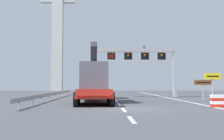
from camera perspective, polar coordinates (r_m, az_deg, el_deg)
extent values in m
plane|color=#424449|center=(18.77, 3.72, -8.07)|extent=(112.00, 112.00, 0.00)
cube|color=silver|center=(12.78, 4.14, -10.39)|extent=(0.20, 2.60, 0.01)
cube|color=silver|center=(17.57, 2.50, -8.40)|extent=(0.20, 2.60, 0.01)
cube|color=silver|center=(22.38, 1.56, -7.26)|extent=(0.20, 2.60, 0.01)
cube|color=silver|center=(27.20, 0.96, -6.52)|extent=(0.20, 2.60, 0.01)
cube|color=silver|center=(32.02, 0.54, -6.00)|extent=(0.20, 2.60, 0.01)
cube|color=silver|center=(36.84, 0.24, -5.62)|extent=(0.20, 2.60, 0.01)
cube|color=silver|center=(41.67, 0.00, -5.33)|extent=(0.20, 2.60, 0.01)
cube|color=silver|center=(46.50, -0.19, -5.10)|extent=(0.20, 2.60, 0.01)
cube|color=silver|center=(51.33, -0.34, -4.91)|extent=(0.20, 2.60, 0.01)
cube|color=silver|center=(56.16, -0.47, -4.75)|extent=(0.20, 2.60, 0.01)
cube|color=silver|center=(60.99, -0.57, -4.62)|extent=(0.20, 2.60, 0.01)
cube|color=silver|center=(65.82, -0.66, -4.51)|extent=(0.20, 2.60, 0.01)
cube|color=silver|center=(31.68, 12.89, -5.96)|extent=(0.20, 63.00, 0.01)
cube|color=#9EA0A5|center=(35.69, 13.02, -0.58)|extent=(0.40, 0.40, 6.30)
cube|color=slate|center=(35.69, 13.08, -5.57)|extent=(0.90, 0.90, 0.08)
cube|color=#9EA0A5|center=(35.01, 5.18, 4.16)|extent=(10.17, 0.44, 0.44)
cube|color=#4C4C51|center=(35.19, 6.75, 4.79)|extent=(0.28, 0.40, 0.28)
cube|color=black|center=(35.46, 10.40, 2.87)|extent=(1.02, 0.24, 0.89)
cube|color=#9EA0A5|center=(35.52, 10.39, 3.66)|extent=(0.08, 0.08, 0.16)
cone|color=orange|center=(35.34, 10.44, 3.03)|extent=(0.37, 0.37, 0.31)
cube|color=black|center=(35.07, 6.94, 2.91)|extent=(1.02, 0.24, 0.89)
cube|color=#9EA0A5|center=(35.13, 6.94, 3.71)|extent=(0.08, 0.08, 0.16)
cone|color=orange|center=(34.95, 6.97, 3.07)|extent=(0.37, 0.37, 0.31)
cube|color=black|center=(34.81, 3.42, 2.93)|extent=(1.02, 0.24, 0.89)
cube|color=#9EA0A5|center=(34.86, 3.42, 3.74)|extent=(0.08, 0.08, 0.16)
cone|color=orange|center=(34.69, 3.44, 3.10)|extent=(0.37, 0.37, 0.31)
cube|color=black|center=(34.68, -0.14, 2.95)|extent=(1.02, 0.24, 0.89)
cube|color=#9EA0A5|center=(34.73, -0.14, 3.76)|extent=(0.08, 0.08, 0.16)
cube|color=red|center=(34.55, -0.13, 2.97)|extent=(0.62, 0.02, 0.62)
cube|color=red|center=(34.55, -0.13, 2.97)|extent=(0.62, 0.02, 0.62)
cube|color=red|center=(24.56, -3.91, -5.19)|extent=(3.29, 10.52, 0.24)
cube|color=red|center=(19.27, -3.75, -4.67)|extent=(2.66, 0.21, 0.44)
cylinder|color=black|center=(20.10, -7.66, -6.15)|extent=(0.37, 1.11, 1.10)
cylinder|color=black|center=(20.14, 0.08, -6.17)|extent=(0.37, 1.11, 1.10)
cylinder|color=black|center=(21.15, -7.50, -6.00)|extent=(0.37, 1.11, 1.10)
cylinder|color=black|center=(21.18, -0.14, -6.02)|extent=(0.37, 1.11, 1.10)
cylinder|color=black|center=(22.20, -7.36, -5.86)|extent=(0.37, 1.11, 1.10)
cylinder|color=black|center=(22.23, -0.35, -5.88)|extent=(0.37, 1.11, 1.10)
cylinder|color=black|center=(23.24, -7.23, -5.74)|extent=(0.37, 1.11, 1.10)
cylinder|color=black|center=(23.27, -0.54, -5.76)|extent=(0.37, 1.11, 1.10)
cylinder|color=black|center=(24.29, -7.11, -5.62)|extent=(0.37, 1.11, 1.10)
cylinder|color=black|center=(24.32, -0.71, -5.64)|extent=(0.37, 1.11, 1.10)
cube|color=orange|center=(31.65, -4.04, -2.24)|extent=(2.72, 3.32, 3.10)
cube|color=black|center=(31.66, -4.03, -0.98)|extent=(2.75, 3.34, 0.60)
cylinder|color=black|center=(32.56, -6.34, -4.98)|extent=(0.39, 1.11, 1.10)
cylinder|color=black|center=(32.58, -1.79, -5.00)|extent=(0.39, 1.11, 1.10)
cylinder|color=black|center=(30.56, -6.46, -5.10)|extent=(0.39, 1.11, 1.10)
cylinder|color=black|center=(30.58, -1.61, -5.12)|extent=(0.39, 1.11, 1.10)
cube|color=#565B66|center=(24.95, -3.91, -1.78)|extent=(2.65, 5.83, 2.70)
cube|color=#2D2D33|center=(24.22, -3.87, 2.88)|extent=(0.70, 2.97, 2.29)
cube|color=red|center=(19.25, -6.68, -5.55)|extent=(0.20, 0.07, 0.12)
cube|color=red|center=(19.28, -0.82, -5.57)|extent=(0.20, 0.07, 0.12)
cylinder|color=#9EA0A5|center=(27.52, 20.40, -3.47)|extent=(0.10, 0.10, 2.72)
cube|color=yellow|center=(27.48, 20.41, -1.24)|extent=(1.59, 0.06, 0.59)
cube|color=black|center=(27.45, 20.43, -1.24)|extent=(1.15, 0.01, 0.12)
cylinder|color=#9EA0A5|center=(29.37, 18.62, -4.05)|extent=(0.10, 0.10, 2.12)
cube|color=brown|center=(29.30, 18.64, -2.49)|extent=(1.90, 0.06, 0.52)
cube|color=black|center=(29.27, 18.66, -2.49)|extent=(1.37, 0.01, 0.12)
cube|color=red|center=(21.19, 21.41, -6.99)|extent=(1.04, 0.60, 0.23)
cube|color=white|center=(21.17, 21.40, -6.39)|extent=(1.04, 0.60, 0.22)
cube|color=red|center=(21.16, 21.38, -5.78)|extent=(1.04, 0.60, 0.23)
cube|color=white|center=(21.15, 21.37, -5.17)|extent=(1.04, 0.60, 0.23)
cube|color=#999EA3|center=(31.74, -12.15, -4.89)|extent=(0.04, 29.20, 0.32)
cube|color=#999EA3|center=(19.13, -19.02, -6.92)|extent=(0.10, 0.10, 0.60)
cube|color=#999EA3|center=(22.24, -16.54, -6.40)|extent=(0.10, 0.10, 0.60)
cube|color=#999EA3|center=(25.39, -14.67, -6.00)|extent=(0.10, 0.10, 0.60)
cube|color=#999EA3|center=(28.56, -13.21, -5.69)|extent=(0.10, 0.10, 0.60)
cube|color=#999EA3|center=(31.74, -12.05, -5.43)|extent=(0.10, 0.10, 0.60)
cube|color=#999EA3|center=(34.94, -11.10, -5.22)|extent=(0.10, 0.10, 0.60)
cube|color=#999EA3|center=(38.14, -10.31, -5.05)|extent=(0.10, 0.10, 0.60)
cube|color=#999EA3|center=(41.35, -9.64, -4.90)|extent=(0.10, 0.10, 0.60)
cube|color=#999EA3|center=(44.56, -9.07, -4.77)|extent=(0.10, 0.10, 0.60)
cube|color=#B7B7B2|center=(74.52, -11.36, 10.79)|extent=(2.80, 2.00, 38.87)
cube|color=#B7B7B2|center=(75.77, -11.32, 14.21)|extent=(9.00, 1.60, 1.40)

